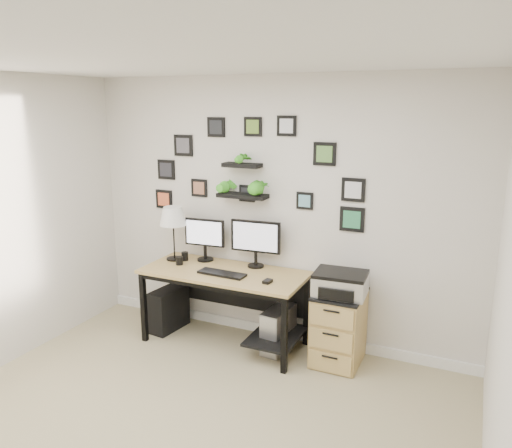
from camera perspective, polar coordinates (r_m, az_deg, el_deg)
The scene contains 14 objects.
room at distance 5.27m, azimuth 1.93°, elevation -12.01°, with size 4.00×4.00×4.00m.
desk at distance 4.91m, azimuth -3.09°, elevation -6.69°, with size 1.60×0.70×0.75m.
monitor_left at distance 5.12m, azimuth -5.89°, elevation -1.42°, with size 0.43×0.18×0.44m.
monitor_right at distance 4.89m, azimuth -0.05°, elevation -1.81°, with size 0.51×0.17×0.47m.
keyboard at distance 4.75m, azimuth -3.92°, elevation -5.67°, with size 0.47×0.15×0.02m, color black.
mouse at distance 4.53m, azimuth 1.33°, elevation -6.57°, with size 0.06×0.10×0.03m, color black.
table_lamp at distance 5.15m, azimuth -9.46°, elevation 0.75°, with size 0.27×0.27×0.56m.
mug at distance 5.08m, azimuth -8.76°, elevation -4.16°, with size 0.07×0.07×0.08m, color black.
pen_cup at distance 5.20m, azimuth -8.13°, elevation -3.67°, with size 0.07×0.07×0.09m, color black.
pc_tower_black at distance 5.41m, azimuth -9.91°, elevation -9.53°, with size 0.20×0.45×0.45m, color black.
pc_tower_grey at distance 4.91m, azimuth 2.56°, elevation -11.96°, with size 0.23×0.44×0.42m.
file_cabinet at distance 4.71m, azimuth 9.40°, elevation -11.62°, with size 0.43×0.53×0.67m.
printer at distance 4.51m, azimuth 9.62°, elevation -6.73°, with size 0.48×0.40×0.21m.
wall_decor at distance 4.86m, azimuth -1.12°, elevation 5.67°, with size 2.27×0.18×1.04m.
Camera 1 is at (1.81, -2.41, 2.32)m, focal length 35.00 mm.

